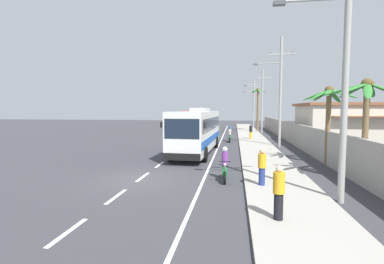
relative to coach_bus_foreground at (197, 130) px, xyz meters
The scene contains 19 objects.
ground_plane 9.75m from the coach_bus_foreground, 100.51° to the right, with size 160.00×160.00×0.00m, color #3A3A3F.
sidewalk_kerb 5.41m from the coach_bus_foreground, ahead, with size 3.20×90.00×0.14m, color #A8A399.
lane_markings 5.67m from the coach_bus_foreground, 88.31° to the left, with size 3.35×71.00×0.01m.
boundary_wall 10.01m from the coach_bus_foreground, 27.44° to the left, with size 0.24×60.00×2.17m, color #9E998E.
coach_bus_foreground is the anchor object (origin of this frame).
coach_bus_far_lane 27.82m from the coach_bus_foreground, 97.33° to the left, with size 3.66×12.20×3.59m.
motorcycle_beside_bus 8.80m from the coach_bus_foreground, 73.55° to the left, with size 0.56×1.96×1.67m.
motorcycle_trailing 9.30m from the coach_bus_foreground, 74.17° to the right, with size 0.56×1.96×1.67m.
pedestrian_near_kerb 11.95m from the coach_bus_foreground, 66.00° to the left, with size 0.36×0.36×1.66m.
pedestrian_midwalk 10.94m from the coach_bus_foreground, 67.35° to the right, with size 0.36×0.36×1.64m.
pedestrian_far_walk 14.83m from the coach_bus_foreground, 73.01° to the right, with size 0.36×0.36×1.69m.
utility_pole_nearest 14.00m from the coach_bus_foreground, 59.56° to the right, with size 3.82×0.24×10.01m.
utility_pole_mid 9.20m from the coach_bus_foreground, 33.81° to the left, with size 3.79×0.24×10.18m.
utility_pole_far 22.50m from the coach_bus_foreground, 71.90° to the left, with size 3.93×0.24×9.55m.
utility_pole_distant 38.35m from the coach_bus_foreground, 79.75° to the left, with size 3.41×0.24×9.60m.
palm_nearest 26.11m from the coach_bus_foreground, 75.10° to the left, with size 2.84×2.86×7.00m.
palm_second 12.59m from the coach_bus_foreground, 43.63° to the right, with size 3.54×3.42×4.96m.
palm_third 9.77m from the coach_bus_foreground, 23.96° to the right, with size 3.13×3.10×4.99m.
roadside_building 16.62m from the coach_bus_foreground, 26.12° to the left, with size 10.94×8.60×4.14m.
Camera 1 is at (4.71, -13.71, 3.51)m, focal length 27.06 mm.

